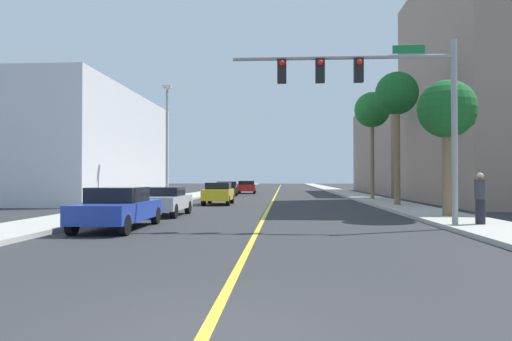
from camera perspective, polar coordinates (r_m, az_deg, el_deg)
ground at (r=46.93m, az=2.43°, el=-3.05°), size 192.00×192.00×0.00m
sidewalk_left at (r=47.70m, az=-6.88°, el=-2.92°), size 2.80×168.00×0.15m
sidewalk_right at (r=47.41m, az=11.79°, el=-2.92°), size 2.80×168.00×0.15m
lane_marking_center at (r=46.93m, az=2.43°, el=-3.04°), size 0.16×144.00×0.01m
building_left_near at (r=39.32m, az=-21.73°, el=2.70°), size 10.44×19.71×8.37m
building_right_near at (r=36.12m, az=28.90°, el=9.06°), size 11.09×15.88×15.86m
building_right_far at (r=57.51m, az=22.33°, el=2.57°), size 17.58×22.95×10.34m
traffic_signal_mast at (r=16.75m, az=15.10°, el=9.45°), size 7.71×0.36×6.36m
street_lamp at (r=30.91m, az=-10.94°, el=4.04°), size 0.56×0.28×7.67m
palm_near at (r=21.27m, az=22.50°, el=6.73°), size 2.44×2.44×5.74m
palm_mid at (r=29.15m, az=16.97°, el=8.77°), size 2.54×2.54×7.93m
palm_far at (r=36.95m, az=14.13°, el=7.14°), size 2.71×2.71×8.20m
car_red at (r=51.32m, az=-1.15°, el=-2.03°), size 2.09×4.07×1.42m
car_yellow at (r=30.38m, az=-4.66°, el=-2.80°), size 1.83×3.91×1.43m
car_blue at (r=16.41m, az=-16.63°, el=-4.41°), size 1.88×4.59×1.42m
car_silver at (r=21.66m, az=-11.15°, el=-3.68°), size 1.79×3.83×1.32m
car_black at (r=44.21m, az=-3.66°, el=-2.23°), size 2.07×4.17×1.40m
pedestrian at (r=17.70m, az=25.93°, el=-3.10°), size 0.38×0.38×1.78m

